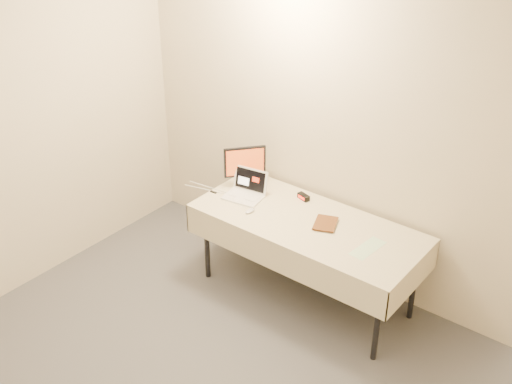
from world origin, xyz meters
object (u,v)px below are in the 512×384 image
Objects in this scene: laptop at (246,190)px; book at (315,211)px; table at (307,228)px; monitor at (245,164)px.

book is (0.70, -0.01, 0.06)m from laptop.
table is at bearing -10.69° from laptop.
table is at bearing 167.36° from book.
table is 8.17× the size of book.
monitor is at bearing 123.17° from laptop.
book is (0.06, 0.01, 0.18)m from table.
monitor reaches higher than book.
monitor is 1.62× the size of book.
table is 0.81m from monitor.
book reaches higher than laptop.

